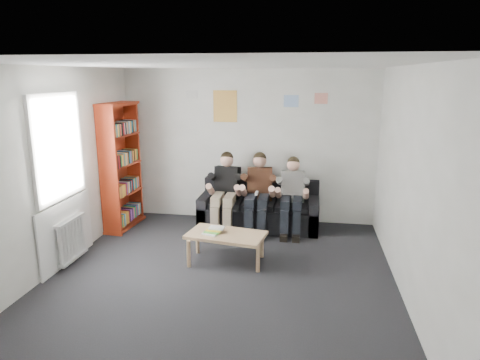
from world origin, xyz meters
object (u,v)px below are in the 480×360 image
object	(u,v)px
coffee_table	(226,237)
person_left	(225,192)
bookshelf	(121,166)
person_middle	(258,194)
person_right	(292,196)
sofa	(259,211)

from	to	relation	value
coffee_table	person_left	bearing A→B (deg)	101.79
bookshelf	person_middle	bearing A→B (deg)	9.56
person_right	sofa	bearing A→B (deg)	158.69
coffee_table	person_left	size ratio (longest dim) A/B	0.81
coffee_table	person_right	world-z (taller)	person_right
person_left	person_middle	world-z (taller)	person_middle
person_left	person_middle	xyz separation A→B (m)	(0.57, -0.00, 0.00)
bookshelf	person_left	distance (m)	1.82
person_middle	person_right	bearing A→B (deg)	-6.38
person_left	person_right	distance (m)	1.13
sofa	bookshelf	distance (m)	2.49
sofa	person_right	bearing A→B (deg)	-18.67
person_middle	person_right	world-z (taller)	person_middle
coffee_table	person_middle	world-z (taller)	person_middle
coffee_table	person_right	size ratio (longest dim) A/B	0.84
person_right	coffee_table	bearing A→B (deg)	-124.73
person_right	bookshelf	bearing A→B (deg)	-179.11
person_left	coffee_table	bearing A→B (deg)	-72.49
sofa	person_left	world-z (taller)	person_left
person_left	person_middle	distance (m)	0.57
coffee_table	person_middle	size ratio (longest dim) A/B	0.81
sofa	person_right	xyz separation A→B (m)	(0.57, -0.19, 0.34)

